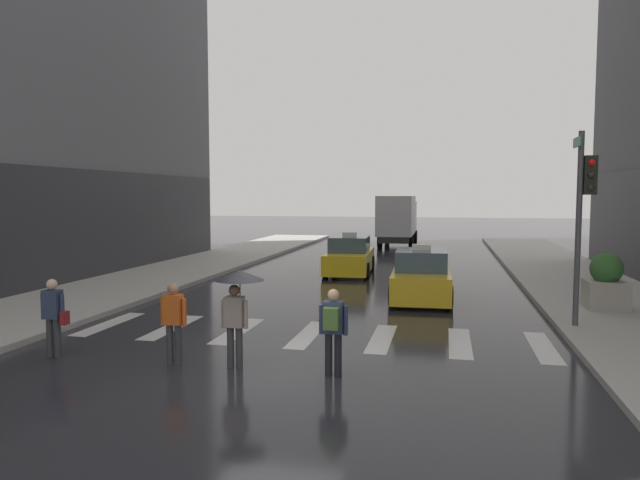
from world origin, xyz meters
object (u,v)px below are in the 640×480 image
object	(u,v)px
box_truck	(398,219)
traffic_light_pole	(584,201)
taxi_lead	(421,277)
pedestrian_with_handbag	(53,313)
pedestrian_with_umbrella	(238,292)
taxi_second	(350,257)
pedestrian_plain_coat	(174,318)
pedestrian_with_backpack	(333,326)
planter_near_corner	(606,283)

from	to	relation	value
box_truck	traffic_light_pole	bearing A→B (deg)	-74.49
taxi_lead	pedestrian_with_handbag	bearing A→B (deg)	-130.34
taxi_lead	box_truck	world-z (taller)	box_truck
taxi_lead	pedestrian_with_umbrella	bearing A→B (deg)	-110.70
taxi_second	pedestrian_with_handbag	bearing A→B (deg)	-105.64
taxi_lead	box_truck	size ratio (longest dim) A/B	0.61
taxi_lead	pedestrian_plain_coat	distance (m)	9.57
traffic_light_pole	pedestrian_with_backpack	distance (m)	7.54
taxi_lead	pedestrian_with_umbrella	world-z (taller)	pedestrian_with_umbrella
taxi_lead	pedestrian_with_handbag	world-z (taller)	taxi_lead
pedestrian_with_backpack	pedestrian_plain_coat	size ratio (longest dim) A/B	1.00
taxi_lead	planter_near_corner	xyz separation A→B (m)	(5.27, -1.19, 0.15)
pedestrian_with_handbag	pedestrian_with_backpack	bearing A→B (deg)	-0.26
pedestrian_with_backpack	taxi_lead	bearing A→B (deg)	81.60
box_truck	pedestrian_with_umbrella	bearing A→B (deg)	-91.62
taxi_second	pedestrian_with_handbag	world-z (taller)	taxi_second
taxi_lead	planter_near_corner	bearing A→B (deg)	-12.75
pedestrian_with_umbrella	planter_near_corner	distance (m)	11.10
taxi_second	pedestrian_plain_coat	size ratio (longest dim) A/B	2.80
taxi_second	planter_near_corner	size ratio (longest dim) A/B	2.88
pedestrian_with_handbag	taxi_second	bearing A→B (deg)	74.36
pedestrian_with_handbag	pedestrian_plain_coat	bearing A→B (deg)	1.01
traffic_light_pole	taxi_second	world-z (taller)	traffic_light_pole
taxi_second	box_truck	world-z (taller)	box_truck
pedestrian_with_backpack	planter_near_corner	distance (m)	9.81
traffic_light_pole	taxi_lead	distance (m)	6.03
box_truck	taxi_second	bearing A→B (deg)	-93.71
taxi_lead	taxi_second	size ratio (longest dim) A/B	0.99
pedestrian_with_handbag	planter_near_corner	bearing A→B (deg)	30.32
traffic_light_pole	taxi_second	size ratio (longest dim) A/B	1.04
pedestrian_with_umbrella	planter_near_corner	world-z (taller)	pedestrian_with_umbrella
taxi_lead	planter_near_corner	distance (m)	5.40
pedestrian_with_umbrella	box_truck	bearing A→B (deg)	88.38
planter_near_corner	pedestrian_plain_coat	bearing A→B (deg)	-143.45
box_truck	taxi_lead	bearing A→B (deg)	-83.04
taxi_lead	pedestrian_with_backpack	size ratio (longest dim) A/B	2.78
taxi_lead	taxi_second	distance (m)	6.43
traffic_light_pole	planter_near_corner	distance (m)	3.65
taxi_lead	planter_near_corner	size ratio (longest dim) A/B	2.87
taxi_lead	taxi_second	xyz separation A→B (m)	(-3.29, 5.53, 0.00)
taxi_lead	pedestrian_with_umbrella	xyz separation A→B (m)	(-3.17, -8.38, 0.79)
traffic_light_pole	taxi_second	xyz separation A→B (m)	(-7.34, 9.20, -2.53)
traffic_light_pole	pedestrian_plain_coat	size ratio (longest dim) A/B	2.91
taxi_lead	pedestrian_plain_coat	world-z (taller)	taxi_lead
pedestrian_with_handbag	planter_near_corner	world-z (taller)	planter_near_corner
pedestrian_with_handbag	pedestrian_plain_coat	xyz separation A→B (m)	(2.70, 0.05, 0.01)
pedestrian_with_umbrella	pedestrian_with_backpack	distance (m)	1.99
taxi_lead	box_truck	bearing A→B (deg)	96.96
pedestrian_plain_coat	pedestrian_with_handbag	bearing A→B (deg)	-178.99
taxi_second	pedestrian_with_backpack	xyz separation A→B (m)	(2.03, -14.04, 0.25)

